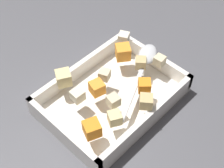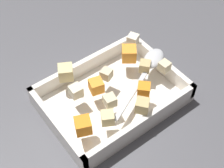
% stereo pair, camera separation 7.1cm
% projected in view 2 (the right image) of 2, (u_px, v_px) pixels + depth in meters
% --- Properties ---
extents(ground_plane, '(4.00, 4.00, 0.00)m').
position_uv_depth(ground_plane, '(113.00, 96.00, 0.77)').
color(ground_plane, '#4C4C51').
extents(baking_dish, '(0.30, 0.22, 0.05)m').
position_uv_depth(baking_dish, '(112.00, 98.00, 0.75)').
color(baking_dish, white).
rests_on(baking_dish, ground_plane).
extents(carrot_chunk_under_handle, '(0.03, 0.03, 0.03)m').
position_uv_depth(carrot_chunk_under_handle, '(97.00, 86.00, 0.70)').
color(carrot_chunk_under_handle, orange).
rests_on(carrot_chunk_under_handle, baking_dish).
extents(carrot_chunk_mid_right, '(0.05, 0.05, 0.03)m').
position_uv_depth(carrot_chunk_mid_right, '(129.00, 54.00, 0.76)').
color(carrot_chunk_mid_right, orange).
rests_on(carrot_chunk_mid_right, baking_dish).
extents(carrot_chunk_front_center, '(0.04, 0.04, 0.03)m').
position_uv_depth(carrot_chunk_front_center, '(144.00, 90.00, 0.70)').
color(carrot_chunk_front_center, orange).
rests_on(carrot_chunk_front_center, baking_dish).
extents(carrot_chunk_corner_se, '(0.04, 0.04, 0.03)m').
position_uv_depth(carrot_chunk_corner_se, '(83.00, 125.00, 0.64)').
color(carrot_chunk_corner_se, orange).
rests_on(carrot_chunk_corner_se, baking_dish).
extents(potato_chunk_far_left, '(0.03, 0.03, 0.02)m').
position_uv_depth(potato_chunk_far_left, '(145.00, 66.00, 0.74)').
color(potato_chunk_far_left, tan).
rests_on(potato_chunk_far_left, baking_dish).
extents(potato_chunk_mid_left, '(0.03, 0.03, 0.02)m').
position_uv_depth(potato_chunk_mid_left, '(106.00, 74.00, 0.73)').
color(potato_chunk_mid_left, beige).
rests_on(potato_chunk_mid_left, baking_dish).
extents(potato_chunk_rim_edge, '(0.03, 0.03, 0.03)m').
position_uv_depth(potato_chunk_rim_edge, '(108.00, 118.00, 0.65)').
color(potato_chunk_rim_edge, '#E0CC89').
rests_on(potato_chunk_rim_edge, baking_dish).
extents(potato_chunk_heap_side, '(0.04, 0.04, 0.03)m').
position_uv_depth(potato_chunk_heap_side, '(66.00, 72.00, 0.72)').
color(potato_chunk_heap_side, '#E0CC89').
rests_on(potato_chunk_heap_side, baking_dish).
extents(potato_chunk_center, '(0.04, 0.04, 0.03)m').
position_uv_depth(potato_chunk_center, '(140.00, 107.00, 0.67)').
color(potato_chunk_center, tan).
rests_on(potato_chunk_center, baking_dish).
extents(potato_chunk_corner_nw, '(0.03, 0.03, 0.02)m').
position_uv_depth(potato_chunk_corner_nw, '(110.00, 101.00, 0.68)').
color(potato_chunk_corner_nw, beige).
rests_on(potato_chunk_corner_nw, baking_dish).
extents(potato_chunk_near_right, '(0.03, 0.03, 0.02)m').
position_uv_depth(potato_chunk_near_right, '(76.00, 91.00, 0.70)').
color(potato_chunk_near_right, beige).
rests_on(potato_chunk_near_right, baking_dish).
extents(potato_chunk_far_right, '(0.02, 0.02, 0.02)m').
position_uv_depth(potato_chunk_far_right, '(164.00, 66.00, 0.74)').
color(potato_chunk_far_right, beige).
rests_on(potato_chunk_far_right, baking_dish).
extents(parsnip_chunk_near_spoon, '(0.03, 0.03, 0.02)m').
position_uv_depth(parsnip_chunk_near_spoon, '(133.00, 39.00, 0.80)').
color(parsnip_chunk_near_spoon, silver).
rests_on(parsnip_chunk_near_spoon, baking_dish).
extents(serving_spoon, '(0.21, 0.11, 0.02)m').
position_uv_depth(serving_spoon, '(151.00, 63.00, 0.75)').
color(serving_spoon, silver).
rests_on(serving_spoon, baking_dish).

